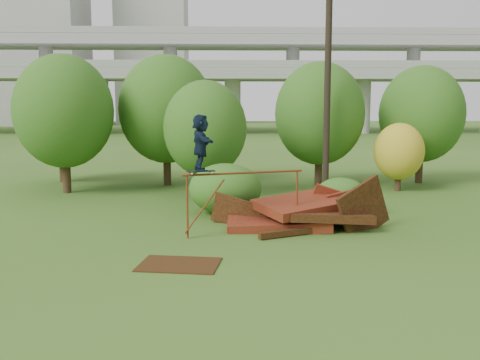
{
  "coord_description": "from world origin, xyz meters",
  "views": [
    {
      "loc": [
        -1.31,
        -14.16,
        3.86
      ],
      "look_at": [
        -0.8,
        2.0,
        1.6
      ],
      "focal_mm": 40.0,
      "sensor_mm": 36.0,
      "label": 1
    }
  ],
  "objects_px": {
    "flat_plate": "(179,264)",
    "utility_pole": "(327,86)",
    "skater": "(201,143)",
    "scrap_pile": "(300,214)"
  },
  "relations": [
    {
      "from": "scrap_pile",
      "to": "flat_plate",
      "type": "bearing_deg",
      "value": -131.48
    },
    {
      "from": "scrap_pile",
      "to": "skater",
      "type": "bearing_deg",
      "value": -158.36
    },
    {
      "from": "scrap_pile",
      "to": "utility_pole",
      "type": "xyz_separation_m",
      "value": [
        2.01,
        6.33,
        4.28
      ]
    },
    {
      "from": "scrap_pile",
      "to": "flat_plate",
      "type": "xyz_separation_m",
      "value": [
        -3.54,
        -4.0,
        -0.41
      ]
    },
    {
      "from": "flat_plate",
      "to": "utility_pole",
      "type": "height_order",
      "value": "utility_pole"
    },
    {
      "from": "flat_plate",
      "to": "scrap_pile",
      "type": "bearing_deg",
      "value": 48.52
    },
    {
      "from": "utility_pole",
      "to": "flat_plate",
      "type": "bearing_deg",
      "value": -118.22
    },
    {
      "from": "flat_plate",
      "to": "skater",
      "type": "bearing_deg",
      "value": 81.03
    },
    {
      "from": "scrap_pile",
      "to": "skater",
      "type": "distance_m",
      "value": 4.09
    },
    {
      "from": "skater",
      "to": "utility_pole",
      "type": "xyz_separation_m",
      "value": [
        5.11,
        7.56,
        1.9
      ]
    }
  ]
}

